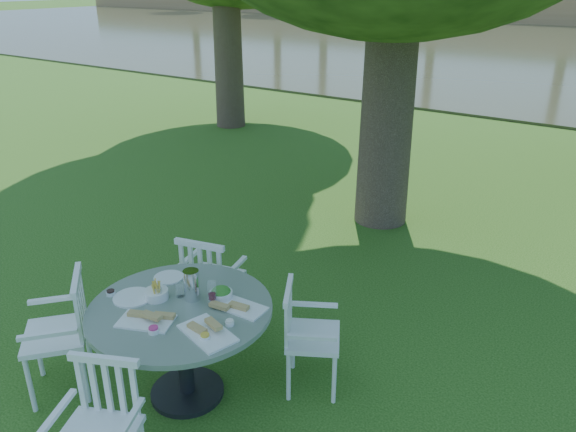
# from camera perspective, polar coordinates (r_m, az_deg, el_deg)

# --- Properties ---
(ground) EXTENTS (140.00, 140.00, 0.00)m
(ground) POSITION_cam_1_polar(r_m,az_deg,el_deg) (5.64, -1.16, -8.63)
(ground) COLOR #19410D
(ground) RESTS_ON ground
(table) EXTENTS (1.33, 1.33, 0.78)m
(table) POSITION_cam_1_polar(r_m,az_deg,el_deg) (4.24, -10.74, -10.89)
(table) COLOR black
(table) RESTS_ON ground
(chair_ne) EXTENTS (0.57, 0.58, 0.86)m
(chair_ne) POSITION_cam_1_polar(r_m,az_deg,el_deg) (4.34, 1.42, -11.46)
(chair_ne) COLOR white
(chair_ne) RESTS_ON ground
(chair_nw) EXTENTS (0.55, 0.53, 0.92)m
(chair_nw) POSITION_cam_1_polar(r_m,az_deg,el_deg) (5.02, -8.15, -6.08)
(chair_nw) COLOR white
(chair_nw) RESTS_ON ground
(chair_sw) EXTENTS (0.66, 0.66, 0.96)m
(chair_sw) POSITION_cam_1_polar(r_m,az_deg,el_deg) (4.59, -21.50, -10.30)
(chair_sw) COLOR white
(chair_sw) RESTS_ON ground
(chair_se) EXTENTS (0.58, 0.57, 0.89)m
(chair_se) POSITION_cam_1_polar(r_m,az_deg,el_deg) (3.77, -18.34, -18.86)
(chair_se) COLOR white
(chair_se) RESTS_ON ground
(tableware) EXTENTS (1.19, 0.82, 0.23)m
(tableware) POSITION_cam_1_polar(r_m,az_deg,el_deg) (4.15, -10.46, -8.33)
(tableware) COLOR white
(tableware) RESTS_ON table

